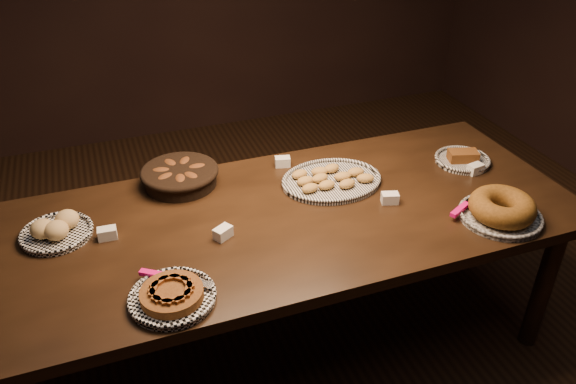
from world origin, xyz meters
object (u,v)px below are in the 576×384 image
object	(u,v)px
bundt_cake_plate	(501,210)
madeleine_platter	(331,180)
buffet_table	(289,228)
apple_tart_plate	(172,295)

from	to	relation	value
bundt_cake_plate	madeleine_platter	bearing A→B (deg)	152.55
buffet_table	bundt_cake_plate	world-z (taller)	bundt_cake_plate
apple_tart_plate	buffet_table	bearing A→B (deg)	18.34
bundt_cake_plate	apple_tart_plate	bearing A→B (deg)	-163.84
buffet_table	apple_tart_plate	world-z (taller)	apple_tart_plate
buffet_table	bundt_cake_plate	xyz separation A→B (m)	(0.78, -0.33, 0.12)
madeleine_platter	bundt_cake_plate	distance (m)	0.72
apple_tart_plate	madeleine_platter	bearing A→B (deg)	18.08
apple_tart_plate	bundt_cake_plate	size ratio (longest dim) A/B	0.83
madeleine_platter	bundt_cake_plate	xyz separation A→B (m)	(0.53, -0.49, 0.02)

